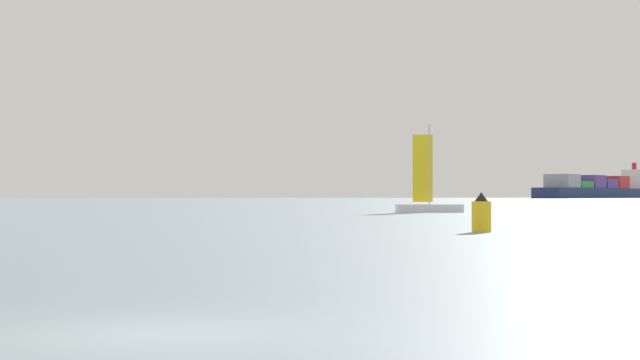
{
  "coord_description": "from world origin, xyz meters",
  "views": [
    {
      "loc": [
        4.29,
        -14.11,
        1.99
      ],
      "look_at": [
        0.28,
        16.04,
        2.46
      ],
      "focal_mm": 56.58,
      "sensor_mm": 36.0,
      "label": 1
    }
  ],
  "objects": [
    {
      "name": "ground_plane",
      "position": [
        0.0,
        0.0,
        0.0
      ],
      "size": [
        4000.0,
        4000.0,
        0.0
      ],
      "primitive_type": "plane",
      "color": "gray"
    },
    {
      "name": "cargo_ship",
      "position": [
        122.81,
        838.35,
        7.88
      ],
      "size": [
        122.75,
        185.42,
        31.06
      ],
      "rotation": [
        0.0,
        0.0,
        4.18
      ],
      "color": "navy",
      "rests_on": "ground_plane"
    },
    {
      "name": "distant_headland",
      "position": [
        106.27,
        1676.92,
        10.81
      ],
      "size": [
        1058.51,
        274.8,
        21.61
      ],
      "primitive_type": "cube",
      "rotation": [
        0.0,
        0.0,
        -0.04
      ],
      "color": "#756B56",
      "rests_on": "ground_plane"
    },
    {
      "name": "channel_buoy",
      "position": [
        5.76,
        41.18,
        0.98
      ],
      "size": [
        1.06,
        1.06,
        2.18
      ],
      "color": "yellow",
      "rests_on": "ground_plane"
    },
    {
      "name": "small_sailboat",
      "position": [
        1.33,
        106.0,
        0.9
      ],
      "size": [
        8.14,
        4.04,
        10.48
      ],
      "rotation": [
        0.0,
        0.0,
        0.21
      ],
      "color": "white",
      "rests_on": "ground_plane"
    }
  ]
}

